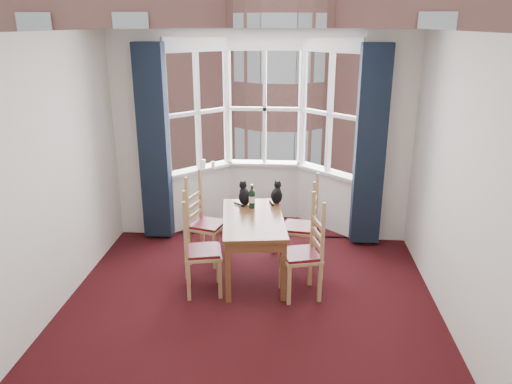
# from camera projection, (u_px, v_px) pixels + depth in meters

# --- Properties ---
(floor) EXTENTS (4.50, 4.50, 0.00)m
(floor) POSITION_uv_depth(u_px,v_px,m) (247.00, 324.00, 5.01)
(floor) COLOR black
(floor) RESTS_ON ground
(ceiling) EXTENTS (4.50, 4.50, 0.00)m
(ceiling) POSITION_uv_depth(u_px,v_px,m) (245.00, 32.00, 4.11)
(ceiling) COLOR white
(ceiling) RESTS_ON floor
(wall_left) EXTENTS (0.00, 4.50, 4.50)m
(wall_left) POSITION_uv_depth(u_px,v_px,m) (35.00, 188.00, 4.70)
(wall_left) COLOR silver
(wall_left) RESTS_ON floor
(wall_right) EXTENTS (0.00, 4.50, 4.50)m
(wall_right) POSITION_uv_depth(u_px,v_px,m) (470.00, 198.00, 4.42)
(wall_right) COLOR silver
(wall_right) RESTS_ON floor
(wall_near) EXTENTS (4.00, 0.00, 4.00)m
(wall_near) POSITION_uv_depth(u_px,v_px,m) (204.00, 341.00, 2.44)
(wall_near) COLOR silver
(wall_near) RESTS_ON floor
(wall_back_pier_left) EXTENTS (0.70, 0.12, 2.80)m
(wall_back_pier_left) POSITION_uv_depth(u_px,v_px,m) (141.00, 137.00, 6.80)
(wall_back_pier_left) COLOR silver
(wall_back_pier_left) RESTS_ON floor
(wall_back_pier_right) EXTENTS (0.70, 0.12, 2.80)m
(wall_back_pier_right) POSITION_uv_depth(u_px,v_px,m) (386.00, 141.00, 6.57)
(wall_back_pier_right) COLOR silver
(wall_back_pier_right) RESTS_ON floor
(bay_window) EXTENTS (2.76, 0.94, 2.80)m
(bay_window) POSITION_uv_depth(u_px,v_px,m) (264.00, 131.00, 7.16)
(bay_window) COLOR white
(bay_window) RESTS_ON floor
(curtain_left) EXTENTS (0.38, 0.22, 2.60)m
(curtain_left) POSITION_uv_depth(u_px,v_px,m) (154.00, 144.00, 6.63)
(curtain_left) COLOR black
(curtain_left) RESTS_ON floor
(curtain_right) EXTENTS (0.38, 0.22, 2.60)m
(curtain_right) POSITION_uv_depth(u_px,v_px,m) (370.00, 147.00, 6.43)
(curtain_right) COLOR black
(curtain_right) RESTS_ON floor
(dining_table) EXTENTS (0.85, 1.37, 0.74)m
(dining_table) POSITION_uv_depth(u_px,v_px,m) (253.00, 225.00, 5.80)
(dining_table) COLOR brown
(dining_table) RESTS_ON floor
(chair_left_near) EXTENTS (0.48, 0.49, 0.92)m
(chair_left_near) POSITION_uv_depth(u_px,v_px,m) (195.00, 253.00, 5.48)
(chair_left_near) COLOR #AA8652
(chair_left_near) RESTS_ON floor
(chair_left_far) EXTENTS (0.50, 0.51, 0.92)m
(chair_left_far) POSITION_uv_depth(u_px,v_px,m) (201.00, 225.00, 6.25)
(chair_left_far) COLOR #AA8652
(chair_left_far) RESTS_ON floor
(chair_right_near) EXTENTS (0.50, 0.51, 0.92)m
(chair_right_near) POSITION_uv_depth(u_px,v_px,m) (309.00, 255.00, 5.43)
(chair_right_near) COLOR #AA8652
(chair_right_near) RESTS_ON floor
(chair_right_far) EXTENTS (0.45, 0.47, 0.92)m
(chair_right_far) POSITION_uv_depth(u_px,v_px,m) (307.00, 229.00, 6.12)
(chair_right_far) COLOR #AA8652
(chair_right_far) RESTS_ON floor
(cat_left) EXTENTS (0.22, 0.25, 0.30)m
(cat_left) POSITION_uv_depth(u_px,v_px,m) (245.00, 195.00, 6.17)
(cat_left) COLOR black
(cat_left) RESTS_ON dining_table
(cat_right) EXTENTS (0.17, 0.22, 0.28)m
(cat_right) POSITION_uv_depth(u_px,v_px,m) (277.00, 194.00, 6.21)
(cat_right) COLOR black
(cat_right) RESTS_ON dining_table
(wine_bottle) EXTENTS (0.08, 0.08, 0.30)m
(wine_bottle) POSITION_uv_depth(u_px,v_px,m) (252.00, 198.00, 6.03)
(wine_bottle) COLOR black
(wine_bottle) RESTS_ON dining_table
(candle_tall) EXTENTS (0.06, 0.06, 0.13)m
(candle_tall) POSITION_uv_depth(u_px,v_px,m) (203.00, 164.00, 7.22)
(candle_tall) COLOR white
(candle_tall) RESTS_ON bay_window
(candle_short) EXTENTS (0.06, 0.06, 0.09)m
(candle_short) POSITION_uv_depth(u_px,v_px,m) (213.00, 165.00, 7.25)
(candle_short) COLOR white
(candle_short) RESTS_ON bay_window
(street) EXTENTS (80.00, 80.00, 0.00)m
(street) POSITION_uv_depth(u_px,v_px,m) (286.00, 147.00, 37.39)
(street) COLOR #333335
(street) RESTS_ON ground
(tenement_building) EXTENTS (18.40, 7.80, 15.20)m
(tenement_building) POSITION_uv_depth(u_px,v_px,m) (282.00, 60.00, 17.72)
(tenement_building) COLOR #A96557
(tenement_building) RESTS_ON street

